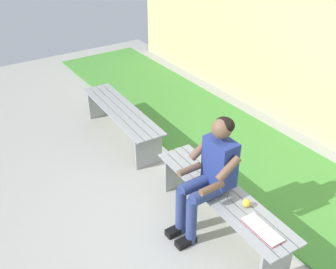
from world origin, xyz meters
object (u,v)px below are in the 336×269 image
at_px(bench_near, 221,201).
at_px(bench_far, 121,116).
at_px(book_open, 263,230).
at_px(apple, 247,203).
at_px(person_seated, 210,173).

relative_size(bench_near, bench_far, 1.01).
relative_size(bench_near, book_open, 4.50).
bearing_deg(bench_far, bench_near, 180.00).
bearing_deg(apple, book_open, 162.29).
bearing_deg(person_seated, apple, -157.66).
distance_m(bench_far, person_seated, 2.13).
relative_size(apple, book_open, 0.20).
bearing_deg(bench_near, bench_far, 0.00).
xyz_separation_m(person_seated, book_open, (-0.70, -0.06, -0.22)).
height_order(person_seated, book_open, person_seated).
distance_m(apple, book_open, 0.34).
distance_m(bench_near, book_open, 0.63).
height_order(bench_near, apple, apple).
xyz_separation_m(bench_near, book_open, (-0.61, 0.05, 0.12)).
relative_size(bench_far, apple, 22.63).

